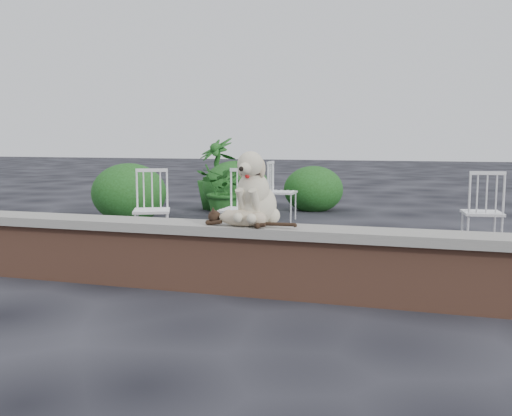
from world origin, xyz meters
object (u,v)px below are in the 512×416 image
(cat, at_px, (243,217))
(chair_a, at_px, (152,209))
(potted_plant_a, at_px, (230,188))
(chair_c, at_px, (482,211))
(dog, at_px, (257,187))
(potted_plant_b, at_px, (216,174))
(chair_e, at_px, (282,191))
(chair_b, at_px, (240,209))

(cat, relative_size, chair_a, 0.97)
(potted_plant_a, bearing_deg, chair_c, -20.18)
(dog, relative_size, potted_plant_b, 0.48)
(chair_a, bearing_deg, dog, -64.08)
(chair_a, height_order, potted_plant_b, potted_plant_b)
(chair_a, relative_size, chair_e, 1.00)
(chair_a, bearing_deg, chair_b, -3.93)
(chair_e, xyz_separation_m, potted_plant_b, (-1.52, 1.09, 0.19))
(chair_a, relative_size, potted_plant_a, 0.87)
(potted_plant_a, bearing_deg, dog, -67.50)
(potted_plant_b, bearing_deg, chair_a, -80.92)
(potted_plant_a, bearing_deg, chair_b, -67.51)
(chair_b, height_order, chair_c, same)
(chair_b, bearing_deg, chair_e, 92.51)
(chair_c, bearing_deg, potted_plant_a, -26.13)
(chair_e, bearing_deg, chair_c, -123.39)
(chair_b, height_order, chair_a, same)
(chair_c, distance_m, potted_plant_b, 5.19)
(chair_a, height_order, potted_plant_a, potted_plant_a)
(chair_b, relative_size, chair_a, 1.00)
(chair_b, xyz_separation_m, potted_plant_b, (-1.58, 3.41, 0.19))
(chair_b, distance_m, chair_a, 1.04)
(chair_e, bearing_deg, chair_b, -179.71)
(cat, distance_m, chair_b, 2.09)
(dog, bearing_deg, chair_a, 148.20)
(cat, bearing_deg, chair_c, 58.92)
(chair_b, bearing_deg, dog, -66.42)
(potted_plant_a, bearing_deg, potted_plant_b, 117.67)
(potted_plant_a, xyz_separation_m, potted_plant_b, (-0.82, 1.57, 0.12))
(chair_b, bearing_deg, potted_plant_b, 116.00)
(chair_b, distance_m, chair_e, 2.32)
(chair_c, height_order, potted_plant_b, potted_plant_b)
(cat, xyz_separation_m, chair_a, (-1.66, 1.62, -0.19))
(chair_b, bearing_deg, cat, -70.03)
(chair_e, distance_m, potted_plant_a, 0.85)
(dog, distance_m, chair_b, 2.02)
(dog, bearing_deg, chair_e, 109.47)
(chair_c, bearing_deg, chair_a, 7.70)
(chair_b, height_order, potted_plant_b, potted_plant_b)
(chair_a, bearing_deg, potted_plant_b, 75.15)
(potted_plant_a, bearing_deg, chair_e, 34.36)
(dog, height_order, cat, dog)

